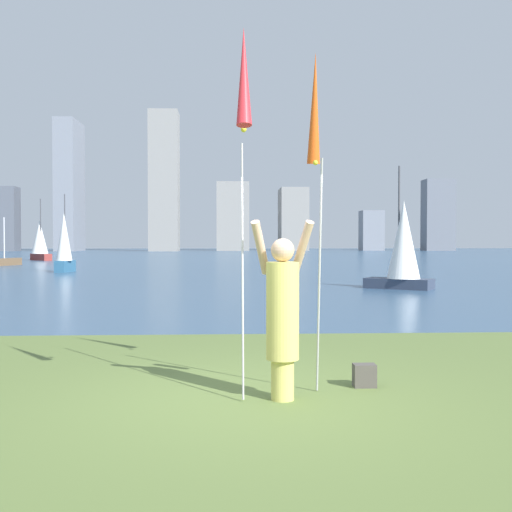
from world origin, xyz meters
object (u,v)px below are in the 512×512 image
at_px(kite_flag_right, 315,116).
at_px(sailboat_7, 403,248).
at_px(kite_flag_left, 244,88).
at_px(sailboat_5, 4,261).
at_px(sailboat_4, 64,244).
at_px(bag, 364,375).
at_px(sailboat_6, 40,240).
at_px(person, 283,311).

xyz_separation_m(kite_flag_right, sailboat_7, (5.30, 14.58, -1.76)).
distance_m(kite_flag_left, sailboat_5, 39.96).
bearing_deg(sailboat_4, kite_flag_right, -69.59).
height_order(kite_flag_left, kite_flag_right, kite_flag_right).
relative_size(kite_flag_left, sailboat_7, 0.89).
bearing_deg(kite_flag_right, bag, -5.11).
distance_m(sailboat_4, sailboat_6, 21.22).
bearing_deg(sailboat_6, sailboat_4, -69.90).
height_order(person, sailboat_4, sailboat_4).
height_order(kite_flag_right, sailboat_7, sailboat_7).
bearing_deg(sailboat_5, kite_flag_left, -67.08).
xyz_separation_m(kite_flag_left, bag, (1.48, 0.93, -3.20)).
height_order(kite_flag_right, bag, kite_flag_right).
relative_size(bag, sailboat_4, 0.06).
bearing_deg(kite_flag_right, sailboat_7, 70.03).
bearing_deg(sailboat_7, kite_flag_right, -109.97).
bearing_deg(sailboat_5, bag, -64.58).
relative_size(kite_flag_right, sailboat_5, 1.21).
relative_size(bag, sailboat_7, 0.06).
distance_m(kite_flag_right, sailboat_5, 39.40).
distance_m(person, sailboat_5, 39.66).
bearing_deg(person, kite_flag_left, -135.65).
relative_size(kite_flag_right, bag, 14.50).
height_order(person, kite_flag_right, kite_flag_right).
height_order(kite_flag_right, sailboat_4, sailboat_4).
relative_size(person, kite_flag_left, 0.50).
distance_m(bag, sailboat_7, 15.43).
xyz_separation_m(sailboat_4, sailboat_7, (15.28, -12.23, -0.06)).
bearing_deg(bag, sailboat_7, 72.21).
relative_size(kite_flag_right, sailboat_4, 0.93).
bearing_deg(sailboat_6, sailboat_7, -54.94).
relative_size(kite_flag_right, sailboat_7, 0.90).
relative_size(kite_flag_left, bag, 14.38).
xyz_separation_m(person, sailboat_5, (-15.95, 36.30, -0.68)).
bearing_deg(sailboat_7, sailboat_6, 125.06).
bearing_deg(kite_flag_left, sailboat_6, 108.96).
bearing_deg(sailboat_6, kite_flag_right, -69.72).
height_order(kite_flag_left, sailboat_5, kite_flag_left).
bearing_deg(kite_flag_left, sailboat_4, 108.13).
height_order(person, bag, person).
height_order(sailboat_6, sailboat_7, sailboat_6).
distance_m(sailboat_5, sailboat_7, 30.30).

